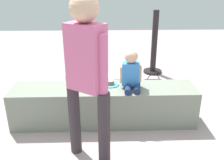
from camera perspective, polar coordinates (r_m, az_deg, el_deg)
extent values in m
plane|color=#AA9697|center=(3.39, -1.75, -9.24)|extent=(12.00, 12.00, 0.00)
cube|color=gray|center=(3.27, -1.80, -5.63)|extent=(2.33, 0.49, 0.48)
cylinder|color=navy|center=(3.06, 3.69, -1.89)|extent=(0.11, 0.26, 0.08)
cylinder|color=navy|center=(3.08, 5.74, -1.73)|extent=(0.11, 0.26, 0.08)
cube|color=#3887D6|center=(3.11, 4.29, 1.41)|extent=(0.23, 0.16, 0.28)
sphere|color=#DBAD8C|center=(3.04, 4.41, 5.34)|extent=(0.16, 0.16, 0.16)
cylinder|color=#DBAD8C|center=(3.09, 2.22, 1.20)|extent=(0.05, 0.05, 0.21)
cylinder|color=#DBAD8C|center=(3.14, 6.32, 1.46)|extent=(0.05, 0.05, 0.21)
cylinder|color=#312A2F|center=(2.49, -1.75, -11.32)|extent=(0.12, 0.12, 0.80)
cylinder|color=#312A2F|center=(2.68, -8.48, -8.81)|extent=(0.12, 0.12, 0.80)
cube|color=#D86395|center=(2.28, -5.89, 5.12)|extent=(0.40, 0.36, 0.61)
sphere|color=#DBAD8C|center=(2.19, -6.35, 16.03)|extent=(0.26, 0.26, 0.26)
cylinder|color=#D86395|center=(2.20, -2.14, 2.98)|extent=(0.10, 0.10, 0.58)
cylinder|color=#D86395|center=(2.41, -9.21, 4.48)|extent=(0.10, 0.10, 0.58)
cylinder|color=#4CA5D8|center=(3.24, -0.40, -1.01)|extent=(0.22, 0.22, 0.01)
cylinder|color=#88603E|center=(3.23, -0.41, -0.55)|extent=(0.10, 0.10, 0.04)
cylinder|color=pink|center=(3.22, -0.41, -0.11)|extent=(0.10, 0.10, 0.01)
cube|color=silver|center=(3.23, 0.67, -0.92)|extent=(0.11, 0.04, 0.00)
cube|color=#4C99E0|center=(3.76, -12.92, -3.56)|extent=(0.20, 0.09, 0.33)
torus|color=white|center=(3.70, -13.82, -1.27)|extent=(0.08, 0.01, 0.08)
torus|color=white|center=(3.69, -12.46, -1.25)|extent=(0.08, 0.01, 0.08)
cylinder|color=black|center=(5.08, 9.17, 1.96)|extent=(0.36, 0.36, 0.04)
cylinder|color=black|center=(4.90, 9.61, 8.60)|extent=(0.11, 0.11, 1.17)
cylinder|color=silver|center=(4.09, -10.02, -2.35)|extent=(0.07, 0.07, 0.17)
cone|color=silver|center=(4.05, -10.12, -1.04)|extent=(0.06, 0.06, 0.03)
cylinder|color=white|center=(4.04, -10.14, -0.72)|extent=(0.03, 0.03, 0.02)
cylinder|color=red|center=(4.10, -2.82, -2.46)|extent=(0.09, 0.09, 0.10)
cube|color=white|center=(4.51, 0.70, 0.26)|extent=(0.31, 0.36, 0.15)
cube|color=black|center=(4.26, 9.29, -1.16)|extent=(0.28, 0.11, 0.18)
torus|color=black|center=(4.23, 9.36, -0.02)|extent=(0.21, 0.01, 0.21)
cube|color=brown|center=(4.38, -8.51, -0.14)|extent=(0.28, 0.14, 0.22)
torus|color=brown|center=(4.34, -8.59, 1.21)|extent=(0.21, 0.01, 0.21)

